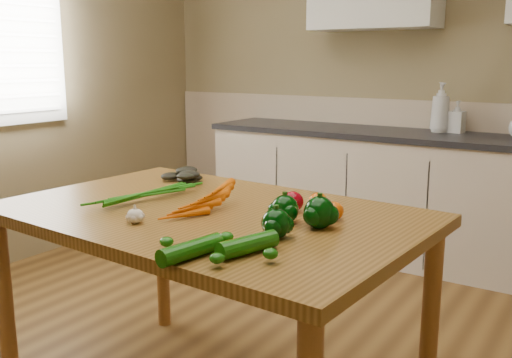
{
  "coord_description": "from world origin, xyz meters",
  "views": [
    {
      "loc": [
        1.49,
        -1.64,
        1.38
      ],
      "look_at": [
        0.26,
        0.23,
        0.92
      ],
      "focal_mm": 40.0,
      "sensor_mm": 36.0,
      "label": 1
    }
  ],
  "objects_px": {
    "leafy_greens": "(183,170)",
    "zucchini_a": "(248,245)",
    "tomato_b": "(318,201)",
    "garlic_bulb": "(135,216)",
    "pepper_c": "(276,224)",
    "zucchini_b": "(191,250)",
    "table": "(209,234)",
    "soap_bottle_a": "(441,107)",
    "pepper_b": "(320,212)",
    "soap_bottle_b": "(457,117)",
    "pepper_a": "(285,209)",
    "carrot_bunch": "(187,198)",
    "tomato_a": "(293,201)",
    "tomato_c": "(333,211)"
  },
  "relations": [
    {
      "from": "leafy_greens",
      "to": "zucchini_a",
      "type": "bearing_deg",
      "value": -39.31
    },
    {
      "from": "tomato_b",
      "to": "garlic_bulb",
      "type": "bearing_deg",
      "value": -130.37
    },
    {
      "from": "pepper_c",
      "to": "zucchini_b",
      "type": "bearing_deg",
      "value": -108.9
    },
    {
      "from": "leafy_greens",
      "to": "zucchini_b",
      "type": "bearing_deg",
      "value": -48.41
    },
    {
      "from": "table",
      "to": "zucchini_a",
      "type": "bearing_deg",
      "value": -35.91
    },
    {
      "from": "table",
      "to": "soap_bottle_a",
      "type": "xyz_separation_m",
      "value": [
        0.2,
        2.33,
        0.33
      ]
    },
    {
      "from": "table",
      "to": "zucchini_b",
      "type": "height_order",
      "value": "zucchini_b"
    },
    {
      "from": "table",
      "to": "pepper_b",
      "type": "xyz_separation_m",
      "value": [
        0.45,
        0.02,
        0.15
      ]
    },
    {
      "from": "soap_bottle_b",
      "to": "pepper_a",
      "type": "relative_size",
      "value": 2.27
    },
    {
      "from": "carrot_bunch",
      "to": "garlic_bulb",
      "type": "height_order",
      "value": "carrot_bunch"
    },
    {
      "from": "soap_bottle_a",
      "to": "carrot_bunch",
      "type": "height_order",
      "value": "soap_bottle_a"
    },
    {
      "from": "zucchini_b",
      "to": "pepper_a",
      "type": "bearing_deg",
      "value": 85.31
    },
    {
      "from": "pepper_c",
      "to": "tomato_a",
      "type": "xyz_separation_m",
      "value": [
        -0.11,
        0.31,
        -0.01
      ]
    },
    {
      "from": "carrot_bunch",
      "to": "pepper_c",
      "type": "xyz_separation_m",
      "value": [
        0.48,
        -0.13,
        0.01
      ]
    },
    {
      "from": "soap_bottle_a",
      "to": "zucchini_b",
      "type": "bearing_deg",
      "value": -122.55
    },
    {
      "from": "soap_bottle_a",
      "to": "pepper_c",
      "type": "bearing_deg",
      "value": -120.0
    },
    {
      "from": "table",
      "to": "soap_bottle_b",
      "type": "xyz_separation_m",
      "value": [
        0.3,
        2.36,
        0.26
      ]
    },
    {
      "from": "soap_bottle_b",
      "to": "leafy_greens",
      "type": "height_order",
      "value": "soap_bottle_b"
    },
    {
      "from": "tomato_c",
      "to": "pepper_b",
      "type": "bearing_deg",
      "value": -88.9
    },
    {
      "from": "pepper_b",
      "to": "zucchini_a",
      "type": "distance_m",
      "value": 0.35
    },
    {
      "from": "soap_bottle_b",
      "to": "tomato_b",
      "type": "xyz_separation_m",
      "value": [
        0.03,
        -2.12,
        -0.14
      ]
    },
    {
      "from": "soap_bottle_b",
      "to": "carrot_bunch",
      "type": "xyz_separation_m",
      "value": [
        -0.39,
        -2.37,
        -0.13
      ]
    },
    {
      "from": "pepper_a",
      "to": "zucchini_b",
      "type": "xyz_separation_m",
      "value": [
        -0.04,
        -0.46,
        -0.02
      ]
    },
    {
      "from": "pepper_b",
      "to": "pepper_c",
      "type": "height_order",
      "value": "pepper_b"
    },
    {
      "from": "table",
      "to": "pepper_c",
      "type": "xyz_separation_m",
      "value": [
        0.39,
        -0.15,
        0.14
      ]
    },
    {
      "from": "carrot_bunch",
      "to": "zucchini_a",
      "type": "bearing_deg",
      "value": -28.9
    },
    {
      "from": "pepper_a",
      "to": "tomato_b",
      "type": "xyz_separation_m",
      "value": [
        0.01,
        0.23,
        -0.02
      ]
    },
    {
      "from": "carrot_bunch",
      "to": "tomato_b",
      "type": "distance_m",
      "value": 0.5
    },
    {
      "from": "leafy_greens",
      "to": "pepper_c",
      "type": "height_order",
      "value": "leafy_greens"
    },
    {
      "from": "zucchini_b",
      "to": "leafy_greens",
      "type": "bearing_deg",
      "value": 131.59
    },
    {
      "from": "tomato_c",
      "to": "zucchini_a",
      "type": "relative_size",
      "value": 0.36
    },
    {
      "from": "tomato_a",
      "to": "tomato_c",
      "type": "bearing_deg",
      "value": -7.51
    },
    {
      "from": "tomato_c",
      "to": "zucchini_a",
      "type": "xyz_separation_m",
      "value": [
        -0.05,
        -0.46,
        -0.01
      ]
    },
    {
      "from": "soap_bottle_b",
      "to": "table",
      "type": "bearing_deg",
      "value": 88.68
    },
    {
      "from": "soap_bottle_b",
      "to": "pepper_b",
      "type": "height_order",
      "value": "soap_bottle_b"
    },
    {
      "from": "leafy_greens",
      "to": "tomato_a",
      "type": "relative_size",
      "value": 2.72
    },
    {
      "from": "soap_bottle_b",
      "to": "tomato_b",
      "type": "relative_size",
      "value": 3.15
    },
    {
      "from": "zucchini_b",
      "to": "zucchini_a",
      "type": "bearing_deg",
      "value": 47.29
    },
    {
      "from": "pepper_c",
      "to": "tomato_c",
      "type": "distance_m",
      "value": 0.29
    },
    {
      "from": "pepper_b",
      "to": "tomato_b",
      "type": "xyz_separation_m",
      "value": [
        -0.12,
        0.22,
        -0.02
      ]
    },
    {
      "from": "carrot_bunch",
      "to": "pepper_c",
      "type": "bearing_deg",
      "value": -12.23
    },
    {
      "from": "pepper_a",
      "to": "tomato_a",
      "type": "height_order",
      "value": "pepper_a"
    },
    {
      "from": "table",
      "to": "tomato_a",
      "type": "relative_size",
      "value": 19.79
    },
    {
      "from": "table",
      "to": "garlic_bulb",
      "type": "bearing_deg",
      "value": -106.59
    },
    {
      "from": "table",
      "to": "leafy_greens",
      "type": "relative_size",
      "value": 7.26
    },
    {
      "from": "table",
      "to": "leafy_greens",
      "type": "bearing_deg",
      "value": 144.34
    },
    {
      "from": "soap_bottle_b",
      "to": "tomato_b",
      "type": "distance_m",
      "value": 2.12
    },
    {
      "from": "table",
      "to": "carrot_bunch",
      "type": "relative_size",
      "value": 5.59
    },
    {
      "from": "pepper_a",
      "to": "tomato_a",
      "type": "bearing_deg",
      "value": 109.52
    },
    {
      "from": "garlic_bulb",
      "to": "pepper_b",
      "type": "bearing_deg",
      "value": 27.98
    }
  ]
}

